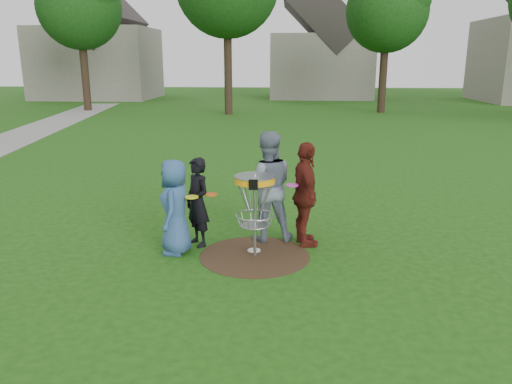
# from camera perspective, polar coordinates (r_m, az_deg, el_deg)

# --- Properties ---
(ground) EXTENTS (100.00, 100.00, 0.00)m
(ground) POSITION_cam_1_polar(r_m,az_deg,el_deg) (8.20, -0.14, -7.31)
(ground) COLOR #19470F
(ground) RESTS_ON ground
(dirt_patch) EXTENTS (1.80, 1.80, 0.01)m
(dirt_patch) POSITION_cam_1_polar(r_m,az_deg,el_deg) (8.20, -0.14, -7.28)
(dirt_patch) COLOR #47331E
(dirt_patch) RESTS_ON ground
(player_blue) EXTENTS (0.51, 0.78, 1.57)m
(player_blue) POSITION_cam_1_polar(r_m,az_deg,el_deg) (8.20, -9.24, -1.70)
(player_blue) COLOR #305384
(player_blue) RESTS_ON ground
(player_black) EXTENTS (0.64, 0.66, 1.53)m
(player_black) POSITION_cam_1_polar(r_m,az_deg,el_deg) (8.50, -6.70, -1.16)
(player_black) COLOR black
(player_black) RESTS_ON ground
(player_grey) EXTENTS (1.03, 0.85, 1.93)m
(player_grey) POSITION_cam_1_polar(r_m,az_deg,el_deg) (8.66, 1.28, 0.64)
(player_grey) COLOR slate
(player_grey) RESTS_ON ground
(player_maroon) EXTENTS (0.66, 1.12, 1.79)m
(player_maroon) POSITION_cam_1_polar(r_m,az_deg,el_deg) (8.44, 5.66, -0.31)
(player_maroon) COLOR #5D1D15
(player_maroon) RESTS_ON ground
(disc_on_grass) EXTENTS (0.22, 0.22, 0.02)m
(disc_on_grass) POSITION_cam_1_polar(r_m,az_deg,el_deg) (8.39, -0.23, -6.71)
(disc_on_grass) COLOR white
(disc_on_grass) RESTS_ON ground
(disc_golf_basket) EXTENTS (0.66, 0.67, 1.38)m
(disc_golf_basket) POSITION_cam_1_polar(r_m,az_deg,el_deg) (7.87, -0.14, -0.43)
(disc_golf_basket) COLOR #9EA0A5
(disc_golf_basket) RESTS_ON ground
(held_discs) EXTENTS (1.83, 0.69, 0.27)m
(held_discs) POSITION_cam_1_polar(r_m,az_deg,el_deg) (8.21, -1.87, 0.41)
(held_discs) COLOR yellow
(held_discs) RESTS_ON ground
(house_row) EXTENTS (44.50, 10.65, 11.62)m
(house_row) POSITION_cam_1_polar(r_m,az_deg,el_deg) (40.87, 10.18, 16.19)
(house_row) COLOR gray
(house_row) RESTS_ON ground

